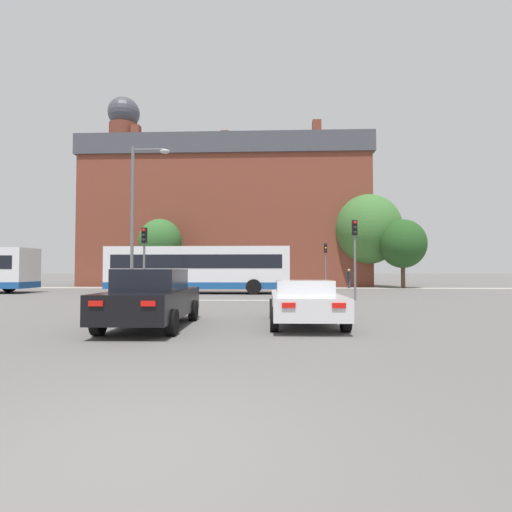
{
  "coord_description": "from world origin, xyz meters",
  "views": [
    {
      "loc": [
        1.19,
        -3.43,
        1.56
      ],
      "look_at": [
        0.18,
        21.22,
        2.46
      ],
      "focal_mm": 28.0,
      "sensor_mm": 36.0,
      "label": 1
    }
  ],
  "objects_px": {
    "pedestrian_walking_east": "(349,277)",
    "traffic_light_near_left": "(144,251)",
    "pedestrian_waiting": "(170,278)",
    "bus_crossing_lead": "(199,269)",
    "traffic_light_near_right": "(355,246)",
    "car_roadster_right": "(305,302)",
    "street_lamp_junction": "(138,208)",
    "car_saloon_left": "(152,298)",
    "traffic_light_far_left": "(196,260)",
    "traffic_light_far_right": "(326,258)"
  },
  "relations": [
    {
      "from": "street_lamp_junction",
      "to": "car_roadster_right",
      "type": "bearing_deg",
      "value": -46.49
    },
    {
      "from": "traffic_light_far_right",
      "to": "traffic_light_near_right",
      "type": "bearing_deg",
      "value": -91.33
    },
    {
      "from": "bus_crossing_lead",
      "to": "traffic_light_near_left",
      "type": "xyz_separation_m",
      "value": [
        -1.79,
        -6.19,
        0.9
      ]
    },
    {
      "from": "traffic_light_far_right",
      "to": "car_saloon_left",
      "type": "bearing_deg",
      "value": -108.24
    },
    {
      "from": "bus_crossing_lead",
      "to": "traffic_light_far_left",
      "type": "bearing_deg",
      "value": 12.51
    },
    {
      "from": "traffic_light_far_left",
      "to": "traffic_light_near_left",
      "type": "relative_size",
      "value": 0.94
    },
    {
      "from": "street_lamp_junction",
      "to": "traffic_light_near_left",
      "type": "bearing_deg",
      "value": 89.95
    },
    {
      "from": "traffic_light_near_left",
      "to": "street_lamp_junction",
      "type": "height_order",
      "value": "street_lamp_junction"
    },
    {
      "from": "traffic_light_far_left",
      "to": "pedestrian_walking_east",
      "type": "distance_m",
      "value": 13.67
    },
    {
      "from": "traffic_light_far_left",
      "to": "pedestrian_walking_east",
      "type": "relative_size",
      "value": 2.12
    },
    {
      "from": "traffic_light_far_left",
      "to": "street_lamp_junction",
      "type": "height_order",
      "value": "street_lamp_junction"
    },
    {
      "from": "pedestrian_waiting",
      "to": "pedestrian_walking_east",
      "type": "xyz_separation_m",
      "value": [
        15.96,
        -0.05,
        0.08
      ]
    },
    {
      "from": "car_roadster_right",
      "to": "traffic_light_near_right",
      "type": "xyz_separation_m",
      "value": [
        3.42,
        9.48,
        2.18
      ]
    },
    {
      "from": "traffic_light_far_right",
      "to": "pedestrian_walking_east",
      "type": "height_order",
      "value": "traffic_light_far_right"
    },
    {
      "from": "bus_crossing_lead",
      "to": "pedestrian_walking_east",
      "type": "height_order",
      "value": "bus_crossing_lead"
    },
    {
      "from": "car_roadster_right",
      "to": "street_lamp_junction",
      "type": "bearing_deg",
      "value": 132.91
    },
    {
      "from": "car_saloon_left",
      "to": "pedestrian_waiting",
      "type": "bearing_deg",
      "value": 102.11
    },
    {
      "from": "street_lamp_junction",
      "to": "bus_crossing_lead",
      "type": "bearing_deg",
      "value": 75.99
    },
    {
      "from": "car_roadster_right",
      "to": "traffic_light_near_right",
      "type": "relative_size",
      "value": 1.1
    },
    {
      "from": "traffic_light_near_left",
      "to": "street_lamp_junction",
      "type": "bearing_deg",
      "value": -90.05
    },
    {
      "from": "pedestrian_walking_east",
      "to": "traffic_light_near_left",
      "type": "bearing_deg",
      "value": 111.94
    },
    {
      "from": "car_saloon_left",
      "to": "pedestrian_waiting",
      "type": "relative_size",
      "value": 3.0
    },
    {
      "from": "car_roadster_right",
      "to": "traffic_light_near_left",
      "type": "height_order",
      "value": "traffic_light_near_left"
    },
    {
      "from": "car_saloon_left",
      "to": "street_lamp_junction",
      "type": "relative_size",
      "value": 0.6
    },
    {
      "from": "pedestrian_walking_east",
      "to": "car_roadster_right",
      "type": "bearing_deg",
      "value": 140.78
    },
    {
      "from": "traffic_light_far_right",
      "to": "traffic_light_far_left",
      "type": "bearing_deg",
      "value": 179.53
    },
    {
      "from": "traffic_light_near_left",
      "to": "street_lamp_junction",
      "type": "distance_m",
      "value": 2.35
    },
    {
      "from": "bus_crossing_lead",
      "to": "traffic_light_near_right",
      "type": "bearing_deg",
      "value": -121.9
    },
    {
      "from": "traffic_light_far_left",
      "to": "street_lamp_junction",
      "type": "xyz_separation_m",
      "value": [
        0.04,
        -15.4,
        2.28
      ]
    },
    {
      "from": "car_roadster_right",
      "to": "street_lamp_junction",
      "type": "height_order",
      "value": "street_lamp_junction"
    },
    {
      "from": "traffic_light_far_left",
      "to": "pedestrian_walking_east",
      "type": "height_order",
      "value": "traffic_light_far_left"
    },
    {
      "from": "street_lamp_junction",
      "to": "car_saloon_left",
      "type": "bearing_deg",
      "value": -68.81
    },
    {
      "from": "street_lamp_junction",
      "to": "pedestrian_waiting",
      "type": "relative_size",
      "value": 5.0
    },
    {
      "from": "bus_crossing_lead",
      "to": "car_saloon_left",
      "type": "bearing_deg",
      "value": -174.05
    },
    {
      "from": "traffic_light_far_left",
      "to": "traffic_light_near_left",
      "type": "height_order",
      "value": "traffic_light_near_left"
    },
    {
      "from": "bus_crossing_lead",
      "to": "pedestrian_walking_east",
      "type": "bearing_deg",
      "value": -53.97
    },
    {
      "from": "traffic_light_far_left",
      "to": "traffic_light_near_left",
      "type": "distance_m",
      "value": 14.43
    },
    {
      "from": "car_saloon_left",
      "to": "traffic_light_far_left",
      "type": "xyz_separation_m",
      "value": [
        -3.51,
        24.35,
        1.65
      ]
    },
    {
      "from": "traffic_light_near_right",
      "to": "car_roadster_right",
      "type": "bearing_deg",
      "value": -109.82
    },
    {
      "from": "bus_crossing_lead",
      "to": "traffic_light_near_left",
      "type": "height_order",
      "value": "traffic_light_near_left"
    },
    {
      "from": "traffic_light_far_right",
      "to": "bus_crossing_lead",
      "type": "bearing_deg",
      "value": -139.9
    },
    {
      "from": "traffic_light_near_right",
      "to": "street_lamp_junction",
      "type": "bearing_deg",
      "value": -173.08
    },
    {
      "from": "pedestrian_walking_east",
      "to": "pedestrian_waiting",
      "type": "bearing_deg",
      "value": 64.35
    },
    {
      "from": "traffic_light_near_left",
      "to": "pedestrian_walking_east",
      "type": "height_order",
      "value": "traffic_light_near_left"
    },
    {
      "from": "traffic_light_near_right",
      "to": "street_lamp_junction",
      "type": "height_order",
      "value": "street_lamp_junction"
    },
    {
      "from": "car_roadster_right",
      "to": "pedestrian_waiting",
      "type": "distance_m",
      "value": 25.96
    },
    {
      "from": "car_roadster_right",
      "to": "traffic_light_near_left",
      "type": "distance_m",
      "value": 12.09
    },
    {
      "from": "car_roadster_right",
      "to": "traffic_light_far_right",
      "type": "relative_size",
      "value": 1.18
    },
    {
      "from": "bus_crossing_lead",
      "to": "traffic_light_near_left",
      "type": "bearing_deg",
      "value": 163.9
    },
    {
      "from": "traffic_light_far_left",
      "to": "traffic_light_near_right",
      "type": "bearing_deg",
      "value": -51.51
    }
  ]
}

